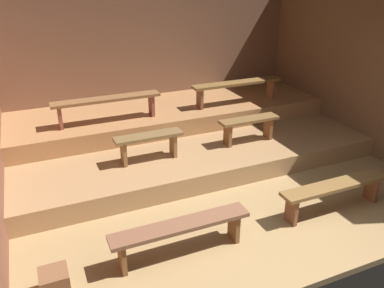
{
  "coord_description": "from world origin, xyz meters",
  "views": [
    {
      "loc": [
        -2.24,
        -2.57,
        2.8
      ],
      "look_at": [
        -0.21,
        2.1,
        0.49
      ],
      "focal_mm": 36.4,
      "sensor_mm": 36.0,
      "label": 1
    }
  ],
  "objects": [
    {
      "name": "ground",
      "position": [
        0.0,
        2.18,
        -0.04
      ],
      "size": [
        6.25,
        5.17,
        0.08
      ],
      "primitive_type": "cube",
      "color": "#A28053"
    },
    {
      "name": "wall_back",
      "position": [
        0.0,
        4.4,
        1.33
      ],
      "size": [
        6.25,
        0.06,
        2.66
      ],
      "primitive_type": "cube",
      "color": "brown",
      "rests_on": "ground"
    },
    {
      "name": "wall_right",
      "position": [
        2.76,
        2.18,
        1.33
      ],
      "size": [
        0.06,
        5.17,
        2.66
      ],
      "primitive_type": "cube",
      "color": "brown",
      "rests_on": "ground"
    },
    {
      "name": "platform_lower",
      "position": [
        0.0,
        2.94,
        0.14
      ],
      "size": [
        5.45,
        2.86,
        0.29
      ],
      "primitive_type": "cube",
      "color": "#A77D53",
      "rests_on": "ground"
    },
    {
      "name": "platform_middle",
      "position": [
        0.0,
        3.59,
        0.43
      ],
      "size": [
        5.45,
        1.55,
        0.29
      ],
      "primitive_type": "cube",
      "color": "#AE794A",
      "rests_on": "platform_lower"
    },
    {
      "name": "bench_floor_left",
      "position": [
        -1.03,
        0.52,
        0.31
      ],
      "size": [
        1.51,
        0.24,
        0.39
      ],
      "color": "brown",
      "rests_on": "ground"
    },
    {
      "name": "bench_floor_right",
      "position": [
        1.03,
        0.52,
        0.31
      ],
      "size": [
        1.51,
        0.24,
        0.39
      ],
      "color": "brown",
      "rests_on": "ground"
    },
    {
      "name": "bench_lower_left",
      "position": [
        -0.81,
        2.25,
        0.58
      ],
      "size": [
        0.97,
        0.24,
        0.39
      ],
      "color": "brown",
      "rests_on": "platform_lower"
    },
    {
      "name": "bench_lower_right",
      "position": [
        0.81,
        2.25,
        0.58
      ],
      "size": [
        0.97,
        0.24,
        0.39
      ],
      "color": "brown",
      "rests_on": "platform_lower"
    },
    {
      "name": "bench_middle_left",
      "position": [
        -1.16,
        3.25,
        0.89
      ],
      "size": [
        1.68,
        0.24,
        0.39
      ],
      "color": "brown",
      "rests_on": "platform_middle"
    },
    {
      "name": "bench_middle_right",
      "position": [
        1.16,
        3.25,
        0.89
      ],
      "size": [
        1.68,
        0.24,
        0.39
      ],
      "color": "brown",
      "rests_on": "platform_middle"
    },
    {
      "name": "wooden_crate_floor",
      "position": [
        -2.31,
        0.46,
        0.13
      ],
      "size": [
        0.26,
        0.26,
        0.26
      ],
      "primitive_type": "cube",
      "color": "brown",
      "rests_on": "ground"
    }
  ]
}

